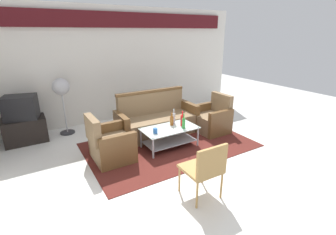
# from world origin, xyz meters

# --- Properties ---
(ground_plane) EXTENTS (14.00, 14.00, 0.00)m
(ground_plane) POSITION_xyz_m (0.00, 0.00, 0.00)
(ground_plane) COLOR white
(wall_back) EXTENTS (6.52, 0.19, 2.80)m
(wall_back) POSITION_xyz_m (0.00, 3.05, 1.48)
(wall_back) COLOR silver
(wall_back) RESTS_ON ground
(rug) EXTENTS (3.27, 2.07, 0.01)m
(rug) POSITION_xyz_m (-0.09, 0.85, 0.01)
(rug) COLOR #511E19
(rug) RESTS_ON ground
(couch) EXTENTS (1.81, 0.76, 0.96)m
(couch) POSITION_xyz_m (-0.04, 1.49, 0.32)
(couch) COLOR #7F6647
(couch) RESTS_ON rug
(armchair_left) EXTENTS (0.71, 0.77, 0.85)m
(armchair_left) POSITION_xyz_m (-1.32, 0.90, 0.29)
(armchair_left) COLOR #7F6647
(armchair_left) RESTS_ON rug
(armchair_right) EXTENTS (0.71, 0.77, 0.85)m
(armchair_right) POSITION_xyz_m (1.13, 0.98, 0.29)
(armchair_right) COLOR #7F6647
(armchair_right) RESTS_ON rug
(coffee_table) EXTENTS (1.10, 0.60, 0.40)m
(coffee_table) POSITION_xyz_m (-0.14, 0.78, 0.27)
(coffee_table) COLOR silver
(coffee_table) RESTS_ON rug
(bottle_green) EXTENTS (0.06, 0.06, 0.29)m
(bottle_green) POSITION_xyz_m (0.09, 0.63, 0.52)
(bottle_green) COLOR #2D8C38
(bottle_green) RESTS_ON coffee_table
(bottle_red) EXTENTS (0.08, 0.08, 0.31)m
(bottle_red) POSITION_xyz_m (0.15, 0.76, 0.53)
(bottle_red) COLOR red
(bottle_red) RESTS_ON coffee_table
(bottle_clear) EXTENTS (0.06, 0.06, 0.32)m
(bottle_clear) POSITION_xyz_m (0.06, 0.94, 0.53)
(bottle_clear) COLOR silver
(bottle_clear) RESTS_ON coffee_table
(bottle_brown) EXTENTS (0.07, 0.07, 0.26)m
(bottle_brown) POSITION_xyz_m (-0.02, 0.90, 0.51)
(bottle_brown) COLOR brown
(bottle_brown) RESTS_ON coffee_table
(cup) EXTENTS (0.08, 0.08, 0.10)m
(cup) POSITION_xyz_m (-0.50, 0.70, 0.46)
(cup) COLOR #2659A5
(cup) RESTS_ON coffee_table
(tv_stand) EXTENTS (0.80, 0.50, 0.52)m
(tv_stand) POSITION_xyz_m (-2.59, 2.55, 0.26)
(tv_stand) COLOR black
(tv_stand) RESTS_ON ground
(television) EXTENTS (0.69, 0.57, 0.48)m
(television) POSITION_xyz_m (-2.59, 2.55, 0.76)
(television) COLOR black
(television) RESTS_ON tv_stand
(pedestal_fan) EXTENTS (0.36, 0.36, 1.27)m
(pedestal_fan) POSITION_xyz_m (-1.78, 2.60, 1.01)
(pedestal_fan) COLOR #2D2D33
(pedestal_fan) RESTS_ON ground
(wicker_chair) EXTENTS (0.49, 0.49, 0.84)m
(wicker_chair) POSITION_xyz_m (-0.57, -0.83, 0.49)
(wicker_chair) COLOR #AD844C
(wicker_chair) RESTS_ON ground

